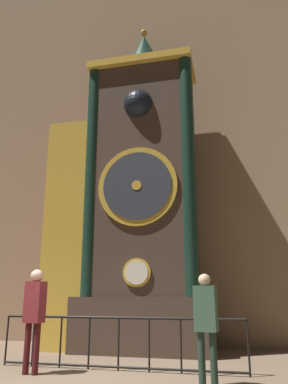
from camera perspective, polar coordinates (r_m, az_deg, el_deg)
cathedral_back_wall at (r=12.35m, az=-1.07°, el=12.14°), size 24.00×0.32×14.05m
clock_tower at (r=9.94m, az=-2.23°, el=-1.38°), size 4.24×1.83×9.01m
railing_fence at (r=7.47m, az=-3.89°, el=-21.58°), size 4.68×0.05×0.94m
visitor_near at (r=7.34m, az=-16.34°, el=-16.74°), size 0.37×0.27×1.79m
visitor_far at (r=6.19m, az=9.42°, el=-18.41°), size 0.37×0.27×1.67m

